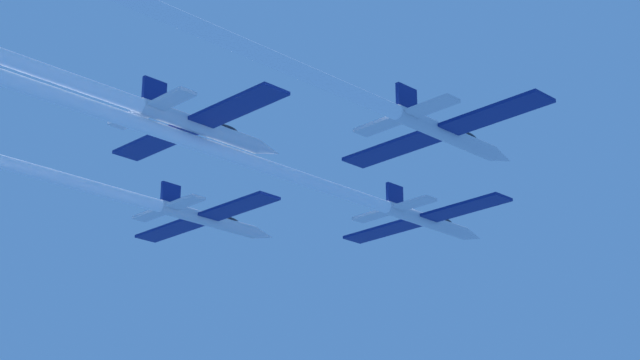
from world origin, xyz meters
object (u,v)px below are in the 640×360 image
jet_lead (293,175)px  jet_left_wing (45,174)px  jet_slot (20,63)px  jet_right_wing (256,52)px

jet_lead → jet_left_wing: jet_left_wing is taller
jet_lead → jet_slot: size_ratio=1.07×
jet_lead → jet_right_wing: bearing=-49.5°
jet_right_wing → jet_slot: 18.61m
jet_slot → jet_right_wing: bearing=32.3°
jet_left_wing → jet_slot: jet_slot is taller
jet_slot → jet_lead: bearing=91.1°
jet_lead → jet_right_wing: jet_right_wing is taller
jet_lead → jet_slot: 28.98m
jet_lead → jet_slot: (0.57, -28.94, 1.37)m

